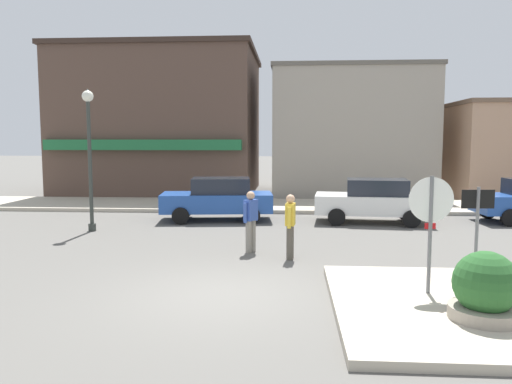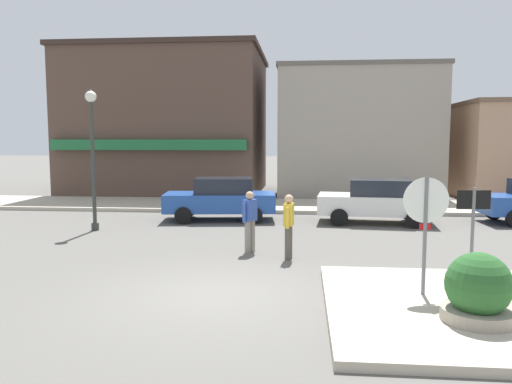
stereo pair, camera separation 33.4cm
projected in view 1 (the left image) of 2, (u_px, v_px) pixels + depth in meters
ground_plane at (222, 294)px, 9.53m from camera, size 160.00×160.00×0.00m
kerb_far at (261, 205)px, 21.85m from camera, size 80.00×4.00×0.15m
stop_sign at (431, 219)px, 8.99m from camera, size 0.82×0.09×2.30m
one_way_sign at (477, 229)px, 9.01m from camera, size 0.60×0.07×2.10m
planter at (485, 293)px, 7.77m from camera, size 1.10×1.10×1.23m
lamp_post at (89, 139)px, 15.83m from camera, size 0.36×0.36×4.54m
parked_car_nearest at (218, 198)px, 18.21m from camera, size 4.17×2.22×1.56m
parked_car_second at (374, 200)px, 17.67m from camera, size 4.15×2.17×1.56m
pedestrian_crossing_near at (290, 224)px, 12.27m from camera, size 0.26×0.56×1.61m
pedestrian_crossing_far at (251, 220)px, 13.01m from camera, size 0.38×0.51×1.61m
building_corner_shop at (165, 123)px, 28.05m from camera, size 10.41×8.98×7.74m
building_storefront_left_near at (349, 133)px, 26.93m from camera, size 8.22×6.60×6.65m
building_storefront_left_mid at (507, 150)px, 26.17m from camera, size 6.58×7.98×4.81m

